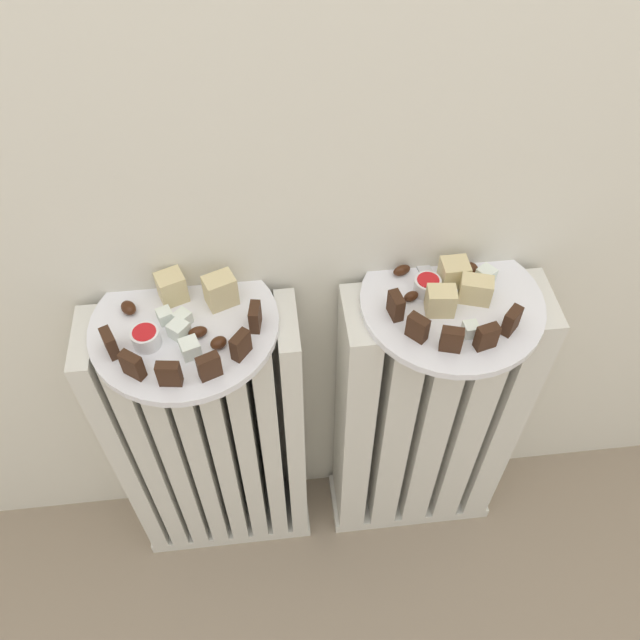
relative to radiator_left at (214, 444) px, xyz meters
The scene contains 36 objects.
radiator_left is the anchor object (origin of this frame).
radiator_right 0.39m from the radiator_left, ahead, with size 0.33×0.12×0.65m.
plate_left 0.34m from the radiator_left, 63.43° to the right, with size 0.27×0.27×0.01m, color white.
plate_right 0.51m from the radiator_left, ahead, with size 0.27×0.27×0.01m, color white.
dark_cake_slice_left_0 0.38m from the radiator_left, 155.78° to the right, with size 0.03×0.01×0.04m, color #382114.
dark_cake_slice_left_1 0.38m from the radiator_left, 126.62° to the right, with size 0.03×0.01×0.04m, color #382114.
dark_cake_slice_left_2 0.38m from the radiator_left, 97.45° to the right, with size 0.03×0.01×0.04m, color #382114.
dark_cake_slice_left_3 0.38m from the radiator_left, 68.29° to the right, with size 0.03×0.01×0.04m, color #382114.
dark_cake_slice_left_4 0.38m from the radiator_left, 39.12° to the right, with size 0.03×0.01×0.04m, color #382114.
dark_cake_slice_left_5 0.38m from the radiator_left, ahead, with size 0.03×0.01×0.04m, color #382114.
marble_cake_slice_left_0 0.37m from the radiator_left, 106.72° to the left, with size 0.04×0.03×0.05m, color beige.
marble_cake_slice_left_1 0.37m from the radiator_left, 30.84° to the left, with size 0.04×0.03×0.05m, color beige.
turkish_delight_left_0 0.35m from the radiator_left, 52.29° to the right, with size 0.02×0.02×0.02m, color white.
turkish_delight_left_1 0.36m from the radiator_left, 100.46° to the right, with size 0.02×0.02×0.02m, color white.
turkish_delight_left_2 0.36m from the radiator_left, 78.30° to the right, with size 0.02×0.02×0.02m, color white.
turkish_delight_left_3 0.35m from the radiator_left, 164.72° to the left, with size 0.02×0.02×0.02m, color white.
medjool_date_left_0 0.36m from the radiator_left, 44.50° to the right, with size 0.02×0.02×0.02m, color #3D1E0F.
medjool_date_left_1 0.36m from the radiator_left, 159.13° to the left, with size 0.03×0.02×0.02m, color #3D1E0F.
medjool_date_left_2 0.35m from the radiator_left, 51.78° to the right, with size 0.03×0.02×0.02m, color #3D1E0F.
jam_bowl_left 0.36m from the radiator_left, 145.80° to the right, with size 0.04×0.04×0.03m.
dark_cake_slice_right_0 0.47m from the radiator_left, ahead, with size 0.03×0.02×0.04m, color #382114.
dark_cake_slice_right_1 0.49m from the radiator_left, 10.87° to the right, with size 0.03×0.02×0.04m, color #382114.
dark_cake_slice_right_2 0.52m from the radiator_left, 13.52° to the right, with size 0.03×0.02×0.04m, color #382114.
dark_cake_slice_right_3 0.55m from the radiator_left, 12.08° to the right, with size 0.03×0.02×0.04m, color #382114.
dark_cake_slice_right_4 0.58m from the radiator_left, ahead, with size 0.03×0.02×0.04m, color #382114.
marble_cake_slice_right_0 0.51m from the radiator_left, ahead, with size 0.04×0.03×0.04m, color beige.
marble_cake_slice_right_1 0.54m from the radiator_left, ahead, with size 0.04×0.04×0.04m, color beige.
marble_cake_slice_right_2 0.55m from the radiator_left, ahead, with size 0.05×0.03×0.04m, color beige.
turkish_delight_right_0 0.53m from the radiator_left, ahead, with size 0.02×0.02×0.02m, color white.
turkish_delight_right_1 0.52m from the radiator_left, ahead, with size 0.02×0.02×0.02m, color white.
turkish_delight_right_2 0.57m from the radiator_left, ahead, with size 0.02×0.02×0.02m, color white.
medjool_date_right_0 0.56m from the radiator_left, ahead, with size 0.02×0.02×0.02m, color #3D1E0F.
medjool_date_right_1 0.48m from the radiator_left, ahead, with size 0.02×0.01×0.02m, color #3D1E0F.
medjool_date_right_2 0.48m from the radiator_left, 10.35° to the left, with size 0.03×0.01×0.02m, color #3D1E0F.
jam_bowl_right 0.50m from the radiator_left, ahead, with size 0.04×0.04×0.02m.
fork 0.50m from the radiator_left, ahead, with size 0.03×0.10×0.00m.
Camera 1 is at (-0.07, -0.33, 1.37)m, focal length 36.90 mm.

